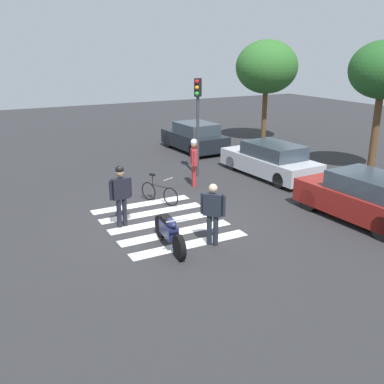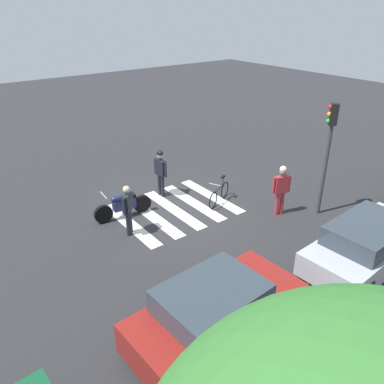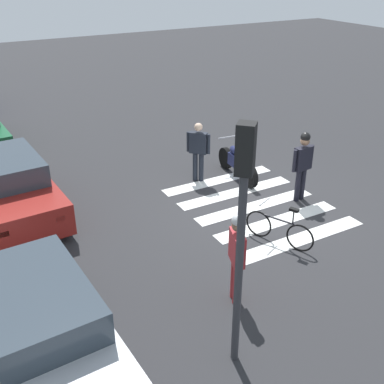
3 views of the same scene
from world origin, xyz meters
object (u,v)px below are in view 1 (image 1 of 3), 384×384
object	(u,v)px
leaning_bicycle	(159,193)
car_maroon_wagon	(364,198)
police_motorcycle	(169,232)
car_black_suv	(195,137)
car_silver_sedan	(270,160)
traffic_light_pole	(198,111)
officer_on_foot	(121,191)
officer_by_motorcycle	(213,210)
pedestrian_bystander	(194,159)

from	to	relation	value
leaning_bicycle	car_maroon_wagon	world-z (taller)	car_maroon_wagon
police_motorcycle	car_black_suv	size ratio (longest dim) A/B	0.52
police_motorcycle	car_maroon_wagon	size ratio (longest dim) A/B	0.50
police_motorcycle	car_silver_sedan	distance (m)	7.90
police_motorcycle	leaning_bicycle	bearing A→B (deg)	160.58
traffic_light_pole	car_black_suv	bearing A→B (deg)	153.29
officer_on_foot	officer_by_motorcycle	distance (m)	2.92
officer_by_motorcycle	pedestrian_bystander	distance (m)	5.32
officer_by_motorcycle	pedestrian_bystander	size ratio (longest dim) A/B	0.93
leaning_bicycle	officer_by_motorcycle	bearing A→B (deg)	-1.45
leaning_bicycle	pedestrian_bystander	bearing A→B (deg)	120.25
officer_on_foot	car_silver_sedan	xyz separation A→B (m)	(-2.34, 7.24, -0.45)
pedestrian_bystander	car_maroon_wagon	world-z (taller)	pedestrian_bystander
car_black_suv	car_silver_sedan	bearing A→B (deg)	5.36
car_silver_sedan	car_maroon_wagon	distance (m)	5.30
car_black_suv	car_maroon_wagon	size ratio (longest dim) A/B	0.96
car_black_suv	traffic_light_pole	xyz separation A→B (m)	(4.25, -2.14, 1.97)
officer_on_foot	traffic_light_pole	bearing A→B (deg)	129.25
car_silver_sedan	police_motorcycle	bearing A→B (deg)	-56.85
pedestrian_bystander	car_silver_sedan	world-z (taller)	pedestrian_bystander
police_motorcycle	leaning_bicycle	size ratio (longest dim) A/B	1.37
car_black_suv	car_silver_sedan	xyz separation A→B (m)	(5.64, 0.53, -0.04)
pedestrian_bystander	car_silver_sedan	distance (m)	3.50
police_motorcycle	car_maroon_wagon	bearing A→B (deg)	81.17
police_motorcycle	car_maroon_wagon	distance (m)	6.22
traffic_light_pole	officer_by_motorcycle	bearing A→B (deg)	-25.04
officer_on_foot	traffic_light_pole	world-z (taller)	traffic_light_pole
traffic_light_pole	car_silver_sedan	bearing A→B (deg)	62.47
leaning_bicycle	traffic_light_pole	distance (m)	4.27
officer_by_motorcycle	pedestrian_bystander	bearing A→B (deg)	157.37
car_silver_sedan	car_maroon_wagon	size ratio (longest dim) A/B	1.10
police_motorcycle	car_maroon_wagon	xyz separation A→B (m)	(0.95, 6.14, 0.25)
police_motorcycle	officer_on_foot	world-z (taller)	officer_on_foot
car_black_suv	traffic_light_pole	distance (m)	5.15
police_motorcycle	officer_on_foot	distance (m)	2.17
car_black_suv	traffic_light_pole	bearing A→B (deg)	-26.71
leaning_bicycle	car_maroon_wagon	xyz separation A→B (m)	(4.35, 4.94, 0.35)
officer_by_motorcycle	car_silver_sedan	xyz separation A→B (m)	(-4.70, 5.51, -0.33)
officer_on_foot	car_black_suv	world-z (taller)	officer_on_foot
leaning_bicycle	car_silver_sedan	bearing A→B (deg)	99.69
officer_by_motorcycle	traffic_light_pole	world-z (taller)	traffic_light_pole
leaning_bicycle	car_silver_sedan	size ratio (longest dim) A/B	0.33
officer_on_foot	leaning_bicycle	bearing A→B (deg)	127.86
leaning_bicycle	officer_by_motorcycle	size ratio (longest dim) A/B	0.89
pedestrian_bystander	officer_by_motorcycle	bearing A→B (deg)	-22.63
police_motorcycle	officer_by_motorcycle	xyz separation A→B (m)	(0.37, 1.10, 0.53)
police_motorcycle	pedestrian_bystander	size ratio (longest dim) A/B	1.14
leaning_bicycle	car_black_suv	distance (m)	8.20
pedestrian_bystander	traffic_light_pole	world-z (taller)	traffic_light_pole
car_maroon_wagon	traffic_light_pole	bearing A→B (deg)	-161.78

